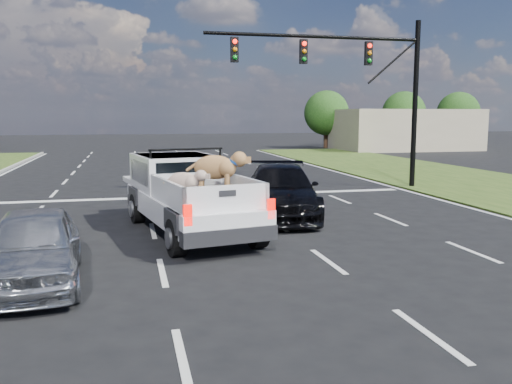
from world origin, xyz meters
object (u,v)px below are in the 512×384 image
(traffic_signal, at_px, (363,75))
(silver_sedan, at_px, (33,247))
(pickup_truck, at_px, (188,193))
(black_coupe, at_px, (281,191))

(traffic_signal, relative_size, silver_sedan, 2.22)
(pickup_truck, bearing_deg, traffic_signal, 29.75)
(pickup_truck, xyz_separation_m, black_coupe, (3.03, 1.61, -0.27))
(traffic_signal, distance_m, black_coupe, 8.22)
(pickup_truck, distance_m, black_coupe, 3.44)
(pickup_truck, height_order, black_coupe, pickup_truck)
(silver_sedan, height_order, black_coupe, black_coupe)
(traffic_signal, xyz_separation_m, silver_sedan, (-11.28, -10.67, -4.03))
(traffic_signal, xyz_separation_m, pickup_truck, (-8.02, -6.82, -3.67))
(pickup_truck, distance_m, silver_sedan, 5.06)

